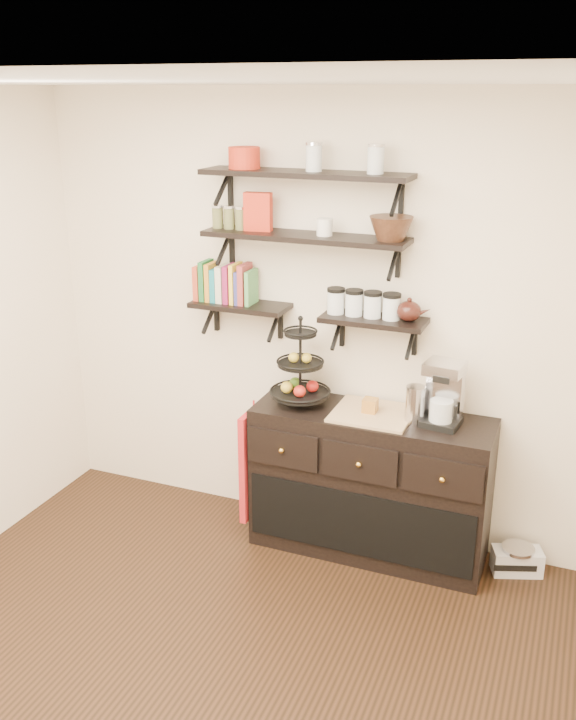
% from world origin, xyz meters
% --- Properties ---
extents(floor, '(3.50, 3.50, 0.00)m').
position_xyz_m(floor, '(0.00, 0.00, 0.00)').
color(floor, black).
rests_on(floor, ground).
extents(ceiling, '(3.50, 3.50, 0.02)m').
position_xyz_m(ceiling, '(0.00, 0.00, 2.70)').
color(ceiling, white).
rests_on(ceiling, back_wall).
extents(back_wall, '(3.50, 0.02, 2.70)m').
position_xyz_m(back_wall, '(0.00, 1.75, 1.35)').
color(back_wall, white).
rests_on(back_wall, ground).
extents(shelf_top, '(1.20, 0.27, 0.23)m').
position_xyz_m(shelf_top, '(0.00, 1.62, 2.23)').
color(shelf_top, black).
rests_on(shelf_top, back_wall).
extents(shelf_mid, '(1.20, 0.27, 0.23)m').
position_xyz_m(shelf_mid, '(0.00, 1.62, 1.88)').
color(shelf_mid, black).
rests_on(shelf_mid, back_wall).
extents(shelf_low_left, '(0.60, 0.25, 0.23)m').
position_xyz_m(shelf_low_left, '(-0.42, 1.63, 1.43)').
color(shelf_low_left, black).
rests_on(shelf_low_left, back_wall).
extents(shelf_low_right, '(0.60, 0.25, 0.23)m').
position_xyz_m(shelf_low_right, '(0.42, 1.63, 1.43)').
color(shelf_low_right, black).
rests_on(shelf_low_right, back_wall).
extents(cookbooks, '(0.36, 0.15, 0.26)m').
position_xyz_m(cookbooks, '(-0.51, 1.63, 1.56)').
color(cookbooks, '#BA4026').
rests_on(cookbooks, shelf_low_left).
extents(glass_canisters, '(0.43, 0.10, 0.13)m').
position_xyz_m(glass_canisters, '(0.36, 1.63, 1.51)').
color(glass_canisters, silver).
rests_on(glass_canisters, shelf_low_right).
extents(sideboard, '(1.40, 0.50, 0.92)m').
position_xyz_m(sideboard, '(0.47, 1.51, 0.45)').
color(sideboard, black).
rests_on(sideboard, floor).
extents(fruit_stand, '(0.35, 0.35, 0.52)m').
position_xyz_m(fruit_stand, '(0.02, 1.52, 1.08)').
color(fruit_stand, black).
rests_on(fruit_stand, sideboard).
extents(candle, '(0.08, 0.08, 0.08)m').
position_xyz_m(candle, '(0.45, 1.51, 0.96)').
color(candle, '#AA6D27').
rests_on(candle, sideboard).
extents(coffee_maker, '(0.23, 0.22, 0.38)m').
position_xyz_m(coffee_maker, '(0.86, 1.54, 1.08)').
color(coffee_maker, black).
rests_on(coffee_maker, sideboard).
extents(thermal_carafe, '(0.11, 0.11, 0.22)m').
position_xyz_m(thermal_carafe, '(0.71, 1.49, 1.01)').
color(thermal_carafe, silver).
rests_on(thermal_carafe, sideboard).
extents(apron, '(0.04, 0.30, 0.70)m').
position_xyz_m(apron, '(-0.26, 1.41, 0.50)').
color(apron, '#AB1228').
rests_on(apron, sideboard).
extents(radio, '(0.31, 0.24, 0.17)m').
position_xyz_m(radio, '(1.35, 1.60, 0.08)').
color(radio, silver).
rests_on(radio, floor).
extents(recipe_box, '(0.17, 0.08, 0.22)m').
position_xyz_m(recipe_box, '(-0.29, 1.61, 2.01)').
color(recipe_box, red).
rests_on(recipe_box, shelf_mid).
extents(walnut_bowl, '(0.24, 0.24, 0.13)m').
position_xyz_m(walnut_bowl, '(0.50, 1.61, 1.96)').
color(walnut_bowl, black).
rests_on(walnut_bowl, shelf_mid).
extents(ramekins, '(0.09, 0.09, 0.10)m').
position_xyz_m(ramekins, '(0.12, 1.61, 1.95)').
color(ramekins, white).
rests_on(ramekins, shelf_mid).
extents(teapot, '(0.19, 0.15, 0.14)m').
position_xyz_m(teapot, '(0.62, 1.63, 1.52)').
color(teapot, black).
rests_on(teapot, shelf_low_right).
extents(red_pot, '(0.18, 0.18, 0.12)m').
position_xyz_m(red_pot, '(-0.37, 1.61, 2.31)').
color(red_pot, red).
rests_on(red_pot, shelf_top).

